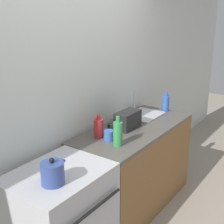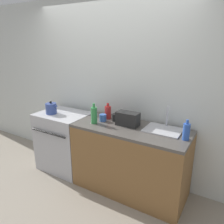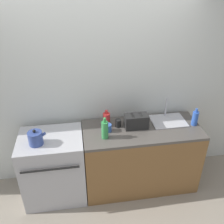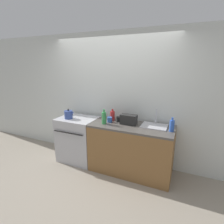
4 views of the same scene
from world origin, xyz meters
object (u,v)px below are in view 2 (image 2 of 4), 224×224
at_px(bottle_blue, 186,131).
at_px(cup_black, 115,118).
at_px(bottle_green, 94,115).
at_px(bottle_red, 108,112).
at_px(stove, 65,140).
at_px(toaster, 128,119).
at_px(kettle, 51,108).
at_px(cup_blue, 103,118).

xyz_separation_m(bottle_blue, cup_black, (-0.98, 0.11, -0.05)).
relative_size(bottle_green, cup_black, 2.69).
bearing_deg(cup_black, bottle_blue, -6.37).
bearing_deg(bottle_red, bottle_green, -102.13).
relative_size(stove, cup_black, 9.04).
bearing_deg(bottle_green, toaster, 20.90).
distance_m(toaster, bottle_blue, 0.76).
height_order(stove, cup_black, cup_black).
relative_size(kettle, cup_blue, 2.16).
height_order(stove, bottle_blue, bottle_blue).
bearing_deg(kettle, bottle_blue, 2.93).
height_order(bottle_blue, bottle_red, bottle_blue).
bearing_deg(bottle_blue, bottle_green, -175.00).
bearing_deg(bottle_red, bottle_blue, -7.89).
distance_m(stove, bottle_green, 0.87).
relative_size(toaster, bottle_red, 1.32).
relative_size(kettle, bottle_green, 0.75).
distance_m(kettle, cup_black, 1.02).
xyz_separation_m(toaster, cup_black, (-0.22, 0.05, -0.04)).
bearing_deg(kettle, cup_black, 11.93).
height_order(toaster, cup_blue, toaster).
xyz_separation_m(bottle_red, bottle_green, (-0.06, -0.26, 0.02)).
distance_m(toaster, bottle_green, 0.45).
distance_m(bottle_green, cup_blue, 0.16).
relative_size(stove, cup_blue, 9.66).
xyz_separation_m(stove, kettle, (-0.14, -0.09, 0.53)).
bearing_deg(bottle_blue, cup_blue, 178.43).
relative_size(stove, toaster, 3.14).
relative_size(kettle, bottle_red, 0.93).
bearing_deg(stove, bottle_green, -8.13).
xyz_separation_m(stove, bottle_green, (0.66, -0.09, 0.57)).
bearing_deg(stove, cup_black, 7.90).
relative_size(cup_blue, cup_black, 0.94).
height_order(cup_blue, cup_black, cup_black).
xyz_separation_m(bottle_red, cup_blue, (-0.00, -0.12, -0.05)).
relative_size(stove, bottle_green, 3.37).
bearing_deg(stove, cup_blue, 3.24).
xyz_separation_m(bottle_green, cup_blue, (0.05, 0.13, -0.07)).
distance_m(kettle, cup_blue, 0.86).
bearing_deg(toaster, bottle_blue, -4.35).
height_order(bottle_red, cup_black, bottle_red).
height_order(bottle_green, cup_blue, bottle_green).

